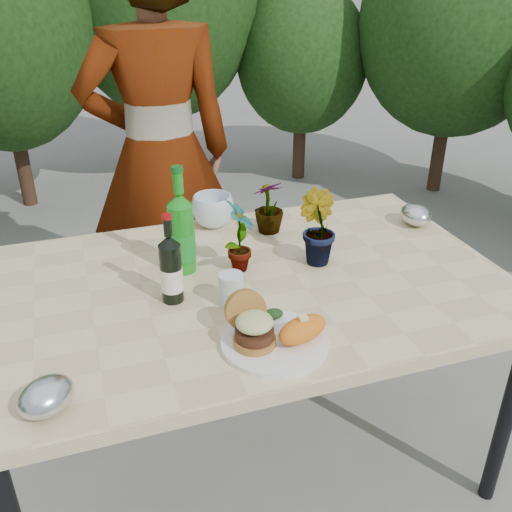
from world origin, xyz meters
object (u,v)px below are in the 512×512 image
object	(u,v)px
dinner_plate	(275,342)
patio_table	(248,297)
wine_bottle	(171,270)
person	(160,156)

from	to	relation	value
dinner_plate	patio_table	bearing A→B (deg)	84.43
dinner_plate	wine_bottle	size ratio (longest dim) A/B	1.03
patio_table	dinner_plate	size ratio (longest dim) A/B	5.71
patio_table	dinner_plate	distance (m)	0.33
person	dinner_plate	bearing A→B (deg)	93.20
dinner_plate	person	xyz separation A→B (m)	(-0.07, 1.22, 0.13)
patio_table	dinner_plate	bearing A→B (deg)	-95.57
patio_table	person	bearing A→B (deg)	96.60
person	patio_table	bearing A→B (deg)	96.45
patio_table	person	xyz separation A→B (m)	(-0.10, 0.89, 0.19)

